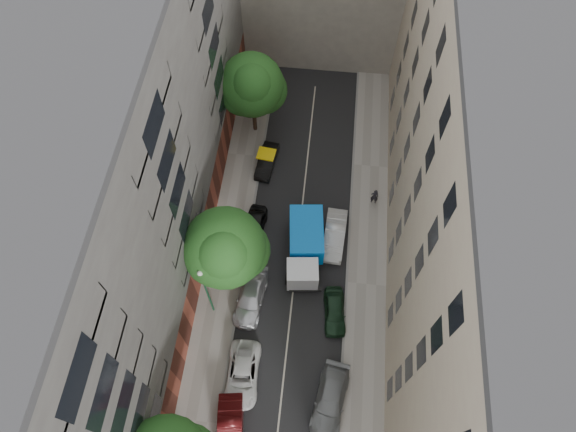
# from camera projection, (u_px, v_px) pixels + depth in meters

# --- Properties ---
(ground) EXTENTS (120.00, 120.00, 0.00)m
(ground) POSITION_uv_depth(u_px,v_px,m) (294.00, 278.00, 39.41)
(ground) COLOR #4C4C49
(ground) RESTS_ON ground
(road_surface) EXTENTS (8.00, 44.00, 0.02)m
(road_surface) POSITION_uv_depth(u_px,v_px,m) (294.00, 277.00, 39.41)
(road_surface) COLOR black
(road_surface) RESTS_ON ground
(sidewalk_left) EXTENTS (3.00, 44.00, 0.15)m
(sidewalk_left) POSITION_uv_depth(u_px,v_px,m) (224.00, 270.00, 39.64)
(sidewalk_left) COLOR gray
(sidewalk_left) RESTS_ON ground
(sidewalk_right) EXTENTS (3.00, 44.00, 0.15)m
(sidewalk_right) POSITION_uv_depth(u_px,v_px,m) (366.00, 284.00, 39.06)
(sidewalk_right) COLOR gray
(sidewalk_right) RESTS_ON ground
(building_left) EXTENTS (8.00, 44.00, 20.00)m
(building_left) POSITION_uv_depth(u_px,v_px,m) (117.00, 196.00, 31.28)
(building_left) COLOR #4A4745
(building_left) RESTS_ON ground
(building_right) EXTENTS (8.00, 44.00, 20.00)m
(building_right) POSITION_uv_depth(u_px,v_px,m) (482.00, 230.00, 30.13)
(building_right) COLOR #B8AB8F
(building_right) RESTS_ON ground
(tarp_truck) EXTENTS (3.06, 6.43, 2.86)m
(tarp_truck) POSITION_uv_depth(u_px,v_px,m) (305.00, 247.00, 38.95)
(tarp_truck) COLOR black
(tarp_truck) RESTS_ON ground
(car_left_1) EXTENTS (2.24, 4.77, 1.51)m
(car_left_1) POSITION_uv_depth(u_px,v_px,m) (230.00, 430.00, 33.34)
(car_left_1) COLOR #4F0F11
(car_left_1) RESTS_ON ground
(car_left_2) EXTENTS (2.34, 4.80, 1.32)m
(car_left_2) POSITION_uv_depth(u_px,v_px,m) (243.00, 374.00, 35.19)
(car_left_2) COLOR silver
(car_left_2) RESTS_ON ground
(car_left_3) EXTENTS (2.41, 4.93, 1.38)m
(car_left_3) POSITION_uv_depth(u_px,v_px,m) (251.00, 297.00, 37.90)
(car_left_3) COLOR silver
(car_left_3) RESTS_ON ground
(car_left_4) EXTENTS (1.88, 4.06, 1.35)m
(car_left_4) POSITION_uv_depth(u_px,v_px,m) (254.00, 227.00, 40.82)
(car_left_4) COLOR black
(car_left_4) RESTS_ON ground
(car_left_5) EXTENTS (1.80, 4.00, 1.27)m
(car_left_5) POSITION_uv_depth(u_px,v_px,m) (267.00, 161.00, 44.03)
(car_left_5) COLOR black
(car_left_5) RESTS_ON ground
(car_right_1) EXTENTS (2.73, 5.14, 1.42)m
(car_right_1) POSITION_uv_depth(u_px,v_px,m) (330.00, 400.00, 34.32)
(car_right_1) COLOR slate
(car_right_1) RESTS_ON ground
(car_right_2) EXTENTS (1.92, 3.95, 1.30)m
(car_right_2) POSITION_uv_depth(u_px,v_px,m) (335.00, 311.00, 37.41)
(car_right_2) COLOR black
(car_right_2) RESTS_ON ground
(car_right_3) EXTENTS (1.83, 4.65, 1.51)m
(car_right_3) POSITION_uv_depth(u_px,v_px,m) (335.00, 235.00, 40.37)
(car_right_3) COLOR silver
(car_right_3) RESTS_ON ground
(tree_mid) EXTENTS (5.80, 5.61, 8.71)m
(tree_mid) POSITION_uv_depth(u_px,v_px,m) (226.00, 250.00, 34.11)
(tree_mid) COLOR #382619
(tree_mid) RESTS_ON sidewalk_left
(tree_far) EXTENTS (5.54, 5.30, 8.27)m
(tree_far) POSITION_uv_depth(u_px,v_px,m) (253.00, 87.00, 41.63)
(tree_far) COLOR #382619
(tree_far) RESTS_ON sidewalk_left
(lamp_post) EXTENTS (0.36, 0.36, 7.03)m
(lamp_post) POSITION_uv_depth(u_px,v_px,m) (206.00, 288.00, 34.27)
(lamp_post) COLOR #175130
(lamp_post) RESTS_ON sidewalk_left
(pedestrian) EXTENTS (0.68, 0.48, 1.77)m
(pedestrian) POSITION_uv_depth(u_px,v_px,m) (374.00, 196.00, 41.80)
(pedestrian) COLOR black
(pedestrian) RESTS_ON sidewalk_right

